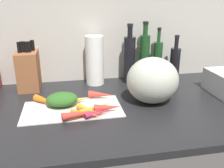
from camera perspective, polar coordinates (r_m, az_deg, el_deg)
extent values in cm
cube|color=black|center=(116.83, 1.30, -5.21)|extent=(170.00, 80.00, 3.00)
cube|color=#BCB7AD|center=(144.59, -1.91, 12.78)|extent=(170.00, 3.00, 60.00)
cube|color=beige|center=(111.63, -9.11, -5.67)|extent=(43.52, 22.96, 0.80)
cone|color=#B2264C|center=(103.35, -3.10, -6.69)|extent=(12.46, 6.32, 2.26)
cone|color=orange|center=(115.87, -7.69, -3.63)|extent=(10.58, 4.73, 2.72)
cone|color=orange|center=(107.81, -3.67, -5.43)|extent=(16.13, 9.75, 2.51)
cone|color=red|center=(119.65, -2.48, -2.47)|extent=(12.70, 7.30, 3.48)
cone|color=orange|center=(105.48, -5.36, -6.01)|extent=(10.37, 11.42, 2.78)
cone|color=red|center=(106.36, -0.93, -5.45)|extent=(11.81, 3.72, 3.58)
cone|color=red|center=(102.07, -6.75, -6.82)|extent=(17.49, 6.48, 3.37)
cone|color=orange|center=(115.92, -14.46, -3.98)|extent=(14.72, 14.40, 3.20)
cone|color=orange|center=(102.63, -5.83, -6.94)|extent=(13.51, 8.39, 2.36)
ellipsoid|color=#2D6023|center=(113.62, -11.51, -3.47)|extent=(14.18, 10.91, 6.00)
ellipsoid|color=#B2B7A8|center=(115.86, 9.36, 0.86)|extent=(24.28, 22.36, 21.56)
cube|color=brown|center=(138.88, -18.72, 3.03)|extent=(10.76, 17.10, 20.36)
cylinder|color=black|center=(133.94, -20.80, 7.91)|extent=(1.54, 1.54, 5.50)
cylinder|color=black|center=(134.73, -20.21, 8.05)|extent=(1.83, 1.83, 5.50)
cylinder|color=black|center=(134.71, -19.67, 8.11)|extent=(2.02, 2.02, 5.50)
cylinder|color=black|center=(133.44, -19.19, 8.06)|extent=(1.55, 1.55, 5.50)
cylinder|color=black|center=(133.77, -18.63, 8.15)|extent=(1.72, 1.72, 5.50)
cylinder|color=black|center=(136.99, -17.94, 8.49)|extent=(2.19, 2.19, 5.50)
cylinder|color=white|center=(138.02, -4.05, 5.47)|extent=(10.06, 10.06, 27.33)
cylinder|color=black|center=(140.84, 4.03, 5.52)|extent=(6.58, 6.58, 26.12)
cylinder|color=black|center=(137.70, 4.19, 11.93)|extent=(2.79, 2.79, 5.67)
cylinder|color=black|center=(137.23, 4.23, 13.43)|extent=(3.21, 3.21, 1.60)
cylinder|color=#19421E|center=(144.45, 7.45, 5.89)|extent=(5.84, 5.84, 26.72)
cylinder|color=#19421E|center=(141.36, 7.75, 12.31)|extent=(2.70, 2.70, 5.89)
cylinder|color=black|center=(140.91, 7.82, 13.82)|extent=(3.11, 3.11, 1.60)
cylinder|color=#19421E|center=(147.80, 10.44, 5.20)|extent=(5.24, 5.24, 22.47)
cylinder|color=#19421E|center=(144.81, 10.81, 10.78)|extent=(1.90, 1.90, 6.65)
cylinder|color=black|center=(144.21, 10.92, 12.39)|extent=(2.19, 2.19, 1.60)
cylinder|color=black|center=(149.46, 14.28, 4.40)|extent=(5.81, 5.81, 19.05)
cylinder|color=black|center=(146.69, 14.70, 9.11)|extent=(2.31, 2.31, 6.02)
cylinder|color=black|center=(146.05, 14.84, 10.57)|extent=(2.65, 2.65, 1.60)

